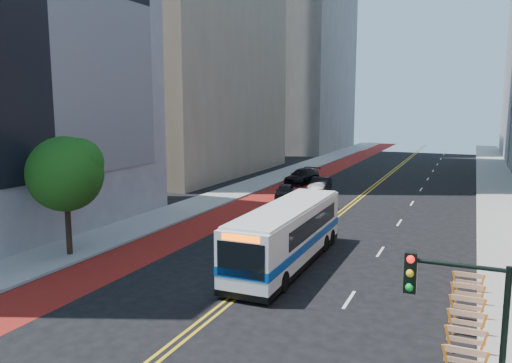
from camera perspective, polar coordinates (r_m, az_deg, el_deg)
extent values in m
plane|color=black|center=(19.62, -8.19, -17.15)|extent=(160.00, 160.00, 0.00)
cube|color=gray|center=(50.50, -1.89, -0.94)|extent=(4.00, 140.00, 0.15)
cube|color=gray|center=(45.80, 26.39, -2.86)|extent=(4.00, 140.00, 0.15)
cube|color=maroon|center=(48.99, 2.23, -1.33)|extent=(3.60, 140.00, 0.01)
cube|color=gold|center=(46.74, 11.32, -1.98)|extent=(0.14, 140.00, 0.01)
cube|color=gold|center=(46.67, 11.75, -2.01)|extent=(0.14, 140.00, 0.01)
cube|color=silver|center=(23.08, 10.59, -13.12)|extent=(0.14, 2.20, 0.01)
cube|color=silver|center=(30.52, 14.03, -7.78)|extent=(0.14, 2.20, 0.01)
cube|color=silver|center=(38.19, 16.06, -4.54)|extent=(0.14, 2.20, 0.01)
cube|color=silver|center=(45.98, 17.39, -2.39)|extent=(0.14, 2.20, 0.01)
cube|color=silver|center=(53.82, 18.34, -0.86)|extent=(0.14, 2.20, 0.01)
cube|color=silver|center=(61.71, 19.04, 0.28)|extent=(0.14, 2.20, 0.01)
cube|color=silver|center=(69.62, 19.59, 1.16)|extent=(0.14, 2.20, 0.01)
cube|color=silver|center=(77.55, 20.02, 1.86)|extent=(0.14, 2.20, 0.01)
cube|color=silver|center=(85.49, 20.37, 2.43)|extent=(0.14, 2.20, 0.01)
cube|color=silver|center=(93.45, 20.66, 2.90)|extent=(0.14, 2.20, 0.01)
cube|color=silver|center=(101.41, 20.91, 3.30)|extent=(0.14, 2.20, 0.01)
cube|color=orange|center=(17.94, 20.88, -18.48)|extent=(0.32, 0.06, 0.99)
cube|color=orange|center=(17.76, 22.81, -17.45)|extent=(1.25, 0.05, 0.22)
cube|color=orange|center=(17.91, 22.74, -18.46)|extent=(1.25, 0.05, 0.18)
cube|color=orange|center=(19.34, 21.12, -16.44)|extent=(0.32, 0.06, 0.99)
cube|color=orange|center=(19.35, 24.52, -16.64)|extent=(0.32, 0.06, 0.99)
cube|color=orange|center=(19.17, 22.89, -15.46)|extent=(1.25, 0.05, 0.22)
cube|color=orange|center=(19.32, 22.83, -16.41)|extent=(1.25, 0.05, 0.18)
cube|color=orange|center=(20.76, 21.33, -14.67)|extent=(0.32, 0.06, 0.99)
cube|color=orange|center=(20.77, 24.46, -14.86)|extent=(0.32, 0.06, 0.99)
cube|color=orange|center=(20.60, 22.97, -13.75)|extent=(1.25, 0.05, 0.22)
cube|color=orange|center=(20.74, 22.91, -14.64)|extent=(1.25, 0.05, 0.18)
cube|color=orange|center=(22.20, 21.51, -13.13)|extent=(0.32, 0.06, 0.99)
cube|color=orange|center=(22.20, 24.42, -13.30)|extent=(0.32, 0.06, 0.99)
cube|color=orange|center=(22.05, 23.03, -12.26)|extent=(1.25, 0.05, 0.22)
cube|color=orange|center=(22.18, 22.97, -13.10)|extent=(1.25, 0.05, 0.18)
cube|color=orange|center=(23.65, 21.66, -11.78)|extent=(0.32, 0.06, 0.99)
cube|color=orange|center=(23.66, 24.38, -11.94)|extent=(0.32, 0.06, 0.99)
cube|color=orange|center=(23.51, 23.08, -10.95)|extent=(1.25, 0.05, 0.22)
cube|color=orange|center=(23.63, 23.03, -11.75)|extent=(1.25, 0.05, 0.18)
cube|color=orange|center=(25.11, 21.80, -10.59)|extent=(0.32, 0.06, 0.99)
cube|color=orange|center=(25.12, 24.35, -10.74)|extent=(0.32, 0.06, 0.99)
cube|color=orange|center=(24.98, 23.13, -9.80)|extent=(1.25, 0.05, 0.22)
cube|color=orange|center=(25.09, 23.08, -10.56)|extent=(1.25, 0.05, 0.18)
cylinder|color=black|center=(30.24, -20.65, -4.82)|extent=(0.32, 0.32, 3.20)
sphere|color=#1D460F|center=(29.71, -20.96, 0.82)|extent=(4.20, 4.20, 4.20)
sphere|color=#1D460F|center=(29.51, -19.65, 2.01)|extent=(2.80, 2.80, 2.80)
sphere|color=#1D460F|center=(29.81, -22.09, 1.55)|extent=(2.40, 2.40, 2.40)
cylinder|color=black|center=(11.96, 22.14, -8.86)|extent=(2.00, 0.10, 0.10)
cube|color=black|center=(12.10, 17.26, -9.89)|extent=(0.28, 0.22, 0.95)
sphere|color=red|center=(11.86, 17.26, -8.49)|extent=(0.18, 0.18, 0.18)
sphere|color=yellow|center=(11.96, 17.19, -10.00)|extent=(0.18, 0.18, 0.18)
sphere|color=#0CA526|center=(12.07, 17.12, -11.49)|extent=(0.18, 0.18, 0.18)
cube|color=silver|center=(26.87, 3.58, -5.94)|extent=(2.62, 11.80, 2.80)
cube|color=#073E9D|center=(26.98, 3.58, -6.80)|extent=(2.66, 11.84, 0.44)
cube|color=black|center=(27.48, 4.15, -4.62)|extent=(2.65, 8.27, 0.93)
cube|color=black|center=(21.59, -1.74, -9.00)|extent=(2.25, 0.11, 1.57)
cube|color=black|center=(32.22, 7.12, -2.76)|extent=(2.04, 0.11, 0.98)
cube|color=#FF5905|center=(21.30, -1.76, -6.49)|extent=(1.79, 0.09, 0.29)
cube|color=silver|center=(26.54, 3.61, -2.91)|extent=(2.49, 11.21, 0.12)
cube|color=black|center=(27.26, 3.56, -8.79)|extent=(2.65, 11.83, 0.29)
cylinder|color=black|center=(24.32, -2.12, -10.60)|extent=(0.30, 0.98, 0.98)
cylinder|color=black|center=(23.48, 3.10, -11.33)|extent=(0.30, 0.98, 0.98)
cylinder|color=black|center=(30.57, 3.61, -6.56)|extent=(0.30, 0.98, 0.98)
cylinder|color=black|center=(29.91, 7.82, -6.97)|extent=(0.30, 0.98, 0.98)
cylinder|color=black|center=(31.86, 4.47, -5.94)|extent=(0.30, 0.98, 0.98)
cylinder|color=black|center=(31.22, 8.52, -6.31)|extent=(0.30, 0.98, 0.98)
imported|color=black|center=(46.17, 3.31, -1.12)|extent=(2.46, 4.19, 1.34)
imported|color=black|center=(49.12, 7.31, -0.47)|extent=(2.03, 4.78, 1.53)
imported|color=black|center=(55.06, 5.31, 0.60)|extent=(3.00, 5.81, 1.61)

